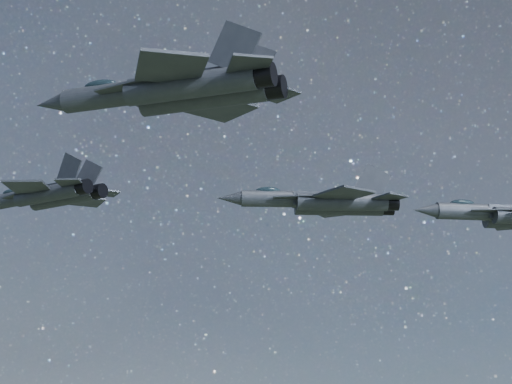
# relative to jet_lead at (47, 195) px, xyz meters

# --- Properties ---
(jet_lead) EXTENTS (17.73, 11.74, 4.52)m
(jet_lead) POSITION_rel_jet_lead_xyz_m (0.00, 0.00, 0.00)
(jet_lead) COLOR #2E3239
(jet_left) EXTENTS (19.43, 13.21, 4.88)m
(jet_left) POSITION_rel_jet_lead_xyz_m (27.17, 7.65, -0.22)
(jet_left) COLOR #2E3239
(jet_right) EXTENTS (18.93, 13.18, 4.76)m
(jet_right) POSITION_rel_jet_lead_xyz_m (21.04, -24.08, 0.15)
(jet_right) COLOR #2E3239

